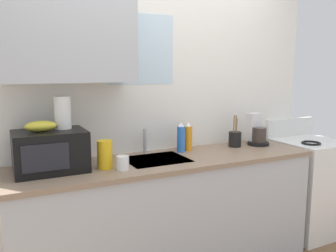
{
  "coord_description": "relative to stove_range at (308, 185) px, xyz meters",
  "views": [
    {
      "loc": [
        -1.15,
        -2.32,
        1.56
      ],
      "look_at": [
        0.0,
        0.0,
        1.15
      ],
      "focal_mm": 37.49,
      "sensor_mm": 36.0,
      "label": 1
    }
  ],
  "objects": [
    {
      "name": "paper_towel_roll",
      "position": [
        -2.27,
        0.1,
        0.82
      ],
      "size": [
        0.11,
        0.11,
        0.22
      ],
      "primitive_type": "cylinder",
      "color": "white",
      "rests_on": "microwave"
    },
    {
      "name": "utensil_crock",
      "position": [
        -0.81,
        0.12,
        0.51
      ],
      "size": [
        0.11,
        0.11,
        0.28
      ],
      "color": "black",
      "rests_on": "counter_unit"
    },
    {
      "name": "coffee_maker",
      "position": [
        -0.58,
        0.1,
        0.55
      ],
      "size": [
        0.19,
        0.21,
        0.28
      ],
      "color": "black",
      "rests_on": "counter_unit"
    },
    {
      "name": "kitchen_wall_assembly",
      "position": [
        -1.65,
        0.31,
        0.89
      ],
      "size": [
        3.13,
        0.42,
        2.5
      ],
      "color": "white",
      "rests_on": "ground"
    },
    {
      "name": "sink_faucet",
      "position": [
        -1.61,
        0.24,
        0.54
      ],
      "size": [
        0.03,
        0.03,
        0.2
      ],
      "primitive_type": "cylinder",
      "color": "#B2B5BA",
      "rests_on": "counter_unit"
    },
    {
      "name": "counter_unit",
      "position": [
        -1.53,
        -0.0,
        0.0
      ],
      "size": [
        2.36,
        0.63,
        0.9
      ],
      "color": "#B2B7BC",
      "rests_on": "ground"
    },
    {
      "name": "banana_bunch",
      "position": [
        -2.42,
        0.05,
        0.75
      ],
      "size": [
        0.2,
        0.11,
        0.07
      ],
      "primitive_type": "ellipsoid",
      "color": "gold",
      "rests_on": "microwave"
    },
    {
      "name": "dish_soap_bottle_orange",
      "position": [
        -1.25,
        0.16,
        0.56
      ],
      "size": [
        0.06,
        0.06,
        0.24
      ],
      "color": "orange",
      "rests_on": "counter_unit"
    },
    {
      "name": "mug_white",
      "position": [
        -1.93,
        -0.14,
        0.49
      ],
      "size": [
        0.08,
        0.08,
        0.09
      ],
      "primitive_type": "cylinder",
      "color": "white",
      "rests_on": "counter_unit"
    },
    {
      "name": "cereal_canister",
      "position": [
        -2.03,
        -0.05,
        0.54
      ],
      "size": [
        0.1,
        0.1,
        0.19
      ],
      "primitive_type": "cylinder",
      "color": "gold",
      "rests_on": "counter_unit"
    },
    {
      "name": "stove_range",
      "position": [
        0.0,
        0.0,
        0.0
      ],
      "size": [
        0.6,
        0.6,
        1.08
      ],
      "color": "white",
      "rests_on": "ground"
    },
    {
      "name": "dish_soap_bottle_blue",
      "position": [
        -1.33,
        0.15,
        0.56
      ],
      "size": [
        0.07,
        0.07,
        0.25
      ],
      "color": "blue",
      "rests_on": "counter_unit"
    },
    {
      "name": "microwave",
      "position": [
        -2.37,
        0.04,
        0.58
      ],
      "size": [
        0.46,
        0.35,
        0.27
      ],
      "color": "black",
      "rests_on": "counter_unit"
    }
  ]
}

